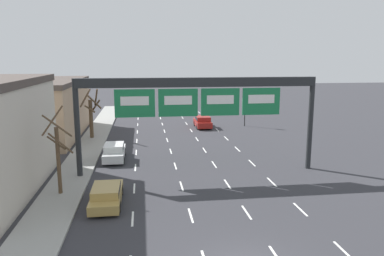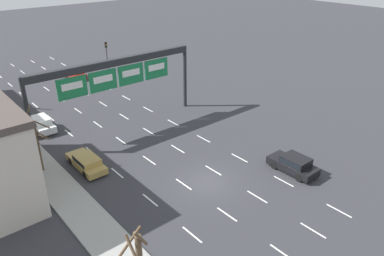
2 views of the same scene
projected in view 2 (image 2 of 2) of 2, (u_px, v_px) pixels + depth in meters
The scene contains 10 objects.
ground_plane at pixel (207, 182), 30.79m from camera, with size 220.00×220.00×0.00m, color #333338.
sidewalk_left at pixel (101, 233), 25.17m from camera, with size 2.80×110.00×0.15m.
lane_dashes at pixel (123, 128), 40.10m from camera, with size 10.02×67.00×0.01m.
sign_gantry at pixel (115, 72), 37.73m from camera, with size 18.51×0.70×7.43m.
car_black at pixel (294, 164), 31.90m from camera, with size 1.92×4.30×1.49m.
car_white at pixel (41, 123), 39.35m from camera, with size 1.81×4.56×1.47m.
car_red at pixel (75, 73), 55.04m from camera, with size 1.90×4.29×1.49m.
car_gold at pixel (87, 162), 32.45m from camera, with size 1.81×4.77×1.23m.
traffic_light_near_gantry at pixel (106, 50), 57.51m from camera, with size 0.30×0.35×4.47m.
tree_bare_second at pixel (38, 142), 30.99m from camera, with size 2.11×2.13×5.69m.
Camera 2 is at (-17.52, -18.96, 17.41)m, focal length 35.00 mm.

